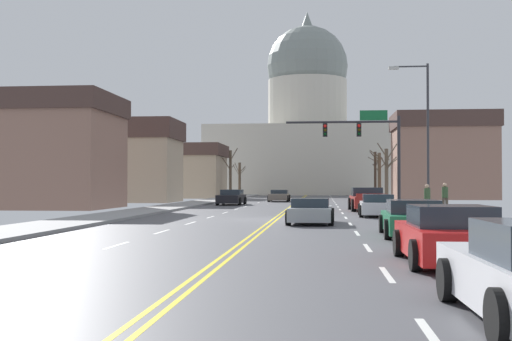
# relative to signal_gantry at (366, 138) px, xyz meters

# --- Properties ---
(ground) EXTENTS (20.00, 180.00, 0.20)m
(ground) POSITION_rel_signal_gantry_xyz_m (-5.38, -13.93, -4.88)
(ground) COLOR #4C4C51
(signal_gantry) EXTENTS (7.91, 0.41, 6.70)m
(signal_gantry) POSITION_rel_signal_gantry_xyz_m (0.00, 0.00, 0.00)
(signal_gantry) COLOR #28282D
(signal_gantry) RESTS_ON ground
(street_lamp_right) EXTENTS (2.22, 0.24, 8.34)m
(street_lamp_right) POSITION_rel_signal_gantry_xyz_m (2.55, -8.52, 0.14)
(street_lamp_right) COLOR #333338
(street_lamp_right) RESTS_ON ground
(capitol_building) EXTENTS (31.57, 20.96, 30.17)m
(capitol_building) POSITION_rel_signal_gantry_xyz_m (-5.38, 61.49, 5.08)
(capitol_building) COLOR beige
(capitol_building) RESTS_ON ground
(pickup_truck_near_00) EXTENTS (2.42, 5.62, 1.49)m
(pickup_truck_near_00) POSITION_rel_signal_gantry_xyz_m (-0.12, -2.89, -4.22)
(pickup_truck_near_00) COLOR maroon
(pickup_truck_near_00) RESTS_ON ground
(sedan_near_01) EXTENTS (2.11, 4.72, 1.18)m
(sedan_near_01) POSITION_rel_signal_gantry_xyz_m (-0.14, -10.31, -4.34)
(sedan_near_01) COLOR silver
(sedan_near_01) RESTS_ON ground
(sedan_near_02) EXTENTS (2.09, 4.39, 1.11)m
(sedan_near_02) POSITION_rel_signal_gantry_xyz_m (-3.58, -17.10, -4.37)
(sedan_near_02) COLOR #9EA3A8
(sedan_near_02) RESTS_ON ground
(sedan_near_03) EXTENTS (2.13, 4.75, 1.21)m
(sedan_near_03) POSITION_rel_signal_gantry_xyz_m (-0.12, -23.55, -4.33)
(sedan_near_03) COLOR #1E7247
(sedan_near_03) RESTS_ON ground
(sedan_near_04) EXTENTS (2.08, 4.33, 1.27)m
(sedan_near_04) POSITION_rel_signal_gantry_xyz_m (-0.35, -31.00, -4.30)
(sedan_near_04) COLOR #B71414
(sedan_near_04) RESTS_ON ground
(sedan_oncoming_00) EXTENTS (2.13, 4.73, 1.26)m
(sedan_oncoming_00) POSITION_rel_signal_gantry_xyz_m (-10.52, 7.76, -4.30)
(sedan_oncoming_00) COLOR black
(sedan_oncoming_00) RESTS_ON ground
(sedan_oncoming_01) EXTENTS (2.05, 4.51, 1.14)m
(sedan_oncoming_01) POSITION_rel_signal_gantry_xyz_m (-7.21, 17.84, -4.35)
(sedan_oncoming_01) COLOR #6B6056
(sedan_oncoming_01) RESTS_ON ground
(flank_building_00) EXTENTS (11.23, 8.24, 8.05)m
(flank_building_00) POSITION_rel_signal_gantry_xyz_m (-23.21, -1.33, -0.83)
(flank_building_00) COLOR #8C6656
(flank_building_00) RESTS_ON ground
(flank_building_01) EXTENTS (13.67, 7.21, 7.79)m
(flank_building_01) POSITION_rel_signal_gantry_xyz_m (-23.42, 14.79, -0.95)
(flank_building_01) COLOR tan
(flank_building_01) RESTS_ON ground
(flank_building_02) EXTENTS (13.01, 9.19, 6.56)m
(flank_building_02) POSITION_rel_signal_gantry_xyz_m (-21.52, 33.22, -1.57)
(flank_building_02) COLOR tan
(flank_building_02) RESTS_ON ground
(flank_building_03) EXTENTS (11.10, 8.46, 9.66)m
(flank_building_03) POSITION_rel_signal_gantry_xyz_m (10.53, 29.19, -0.01)
(flank_building_03) COLOR #8C6656
(flank_building_03) RESTS_ON ground
(bare_tree_00) EXTENTS (2.51, 1.72, 5.53)m
(bare_tree_00) POSITION_rel_signal_gantry_xyz_m (3.44, 29.47, -2.03)
(bare_tree_00) COLOR #4C3D2D
(bare_tree_00) RESTS_ON ground
(bare_tree_01) EXTENTS (1.78, 1.72, 6.00)m
(bare_tree_01) POSITION_rel_signal_gantry_xyz_m (-14.12, 32.69, -1.74)
(bare_tree_01) COLOR brown
(bare_tree_01) RESTS_ON ground
(bare_tree_02) EXTENTS (2.26, 2.07, 5.56)m
(bare_tree_02) POSITION_rel_signal_gantry_xyz_m (3.06, 17.04, -2.06)
(bare_tree_02) COLOR brown
(bare_tree_02) RESTS_ON ground
(bare_tree_03) EXTENTS (1.80, 1.33, 4.41)m
(bare_tree_03) POSITION_rel_signal_gantry_xyz_m (-13.92, 39.99, -2.48)
(bare_tree_03) COLOR brown
(bare_tree_03) RESTS_ON ground
(bare_tree_04) EXTENTS (1.12, 3.29, 5.71)m
(bare_tree_04) POSITION_rel_signal_gantry_xyz_m (3.58, 36.31, -1.80)
(bare_tree_04) COLOR #423328
(bare_tree_04) RESTS_ON ground
(pedestrian_00) EXTENTS (0.35, 0.34, 1.65)m
(pedestrian_00) POSITION_rel_signal_gantry_xyz_m (3.74, -8.46, -3.84)
(pedestrian_00) COLOR #4C4238
(pedestrian_00) RESTS_ON ground
(pedestrian_01) EXTENTS (0.35, 0.34, 1.58)m
(pedestrian_01) POSITION_rel_signal_gantry_xyz_m (2.60, -9.51, -3.89)
(pedestrian_01) COLOR #4C4238
(pedestrian_01) RESTS_ON ground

